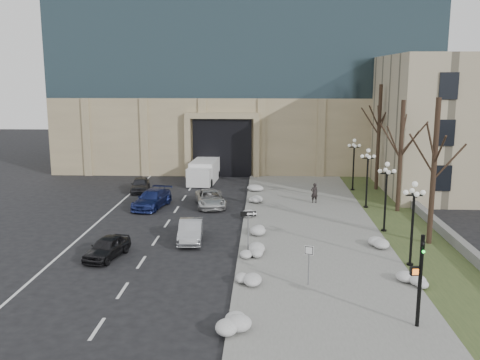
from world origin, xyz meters
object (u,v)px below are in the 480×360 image
(keep_sign, at_px, (309,257))
(car_b, at_px, (191,231))
(car_e, at_px, (140,185))
(lamppost_a, at_px, (413,212))
(lamppost_b, at_px, (386,187))
(box_truck, at_px, (204,172))
(lamppost_d, at_px, (354,157))
(car_a, at_px, (107,247))
(car_d, at_px, (210,199))
(one_way_sign, at_px, (251,219))
(car_c, at_px, (152,199))
(lamppost_c, at_px, (367,170))
(pedestrian, at_px, (314,193))
(traffic_signal, at_px, (419,283))

(keep_sign, bearing_deg, car_b, 152.35)
(car_b, bearing_deg, car_e, 109.95)
(lamppost_a, bearing_deg, lamppost_b, 90.00)
(car_e, relative_size, keep_sign, 1.79)
(box_truck, bearing_deg, car_b, -82.38)
(keep_sign, bearing_deg, box_truck, 125.94)
(car_e, xyz_separation_m, lamppost_b, (19.09, -11.84, 2.43))
(keep_sign, relative_size, lamppost_d, 0.45)
(car_a, relative_size, car_d, 0.78)
(lamppost_a, bearing_deg, car_d, 133.04)
(keep_sign, bearing_deg, one_way_sign, 139.52)
(car_a, relative_size, car_c, 0.76)
(car_d, bearing_deg, lamppost_b, -39.92)
(car_b, relative_size, lamppost_d, 0.86)
(car_e, relative_size, lamppost_c, 0.80)
(car_a, bearing_deg, one_way_sign, 21.19)
(car_e, bearing_deg, pedestrian, -22.52)
(car_e, relative_size, traffic_signal, 0.94)
(car_e, height_order, keep_sign, keep_sign)
(one_way_sign, distance_m, lamppost_c, 14.19)
(pedestrian, height_order, traffic_signal, traffic_signal)
(car_b, distance_m, box_truck, 19.17)
(traffic_signal, height_order, lamppost_b, lamppost_b)
(car_d, bearing_deg, box_truck, 87.66)
(car_c, height_order, traffic_signal, traffic_signal)
(lamppost_b, xyz_separation_m, lamppost_c, (0.00, 6.50, 0.00))
(car_e, distance_m, one_way_sign, 19.52)
(car_a, xyz_separation_m, car_d, (4.65, 12.46, 0.03))
(car_d, relative_size, keep_sign, 2.20)
(car_a, height_order, car_b, car_b)
(car_a, height_order, lamppost_c, lamppost_c)
(car_c, distance_m, lamppost_d, 18.36)
(keep_sign, bearing_deg, lamppost_d, 94.50)
(car_e, bearing_deg, lamppost_b, -39.36)
(car_e, bearing_deg, lamppost_d, -4.08)
(box_truck, height_order, lamppost_a, lamppost_a)
(lamppost_c, height_order, lamppost_d, same)
(keep_sign, xyz_separation_m, lamppost_b, (5.77, 9.64, 1.51))
(car_a, bearing_deg, lamppost_b, 31.95)
(keep_sign, distance_m, lamppost_b, 11.33)
(lamppost_d, bearing_deg, car_b, -129.11)
(car_c, bearing_deg, car_b, -52.28)
(one_way_sign, height_order, traffic_signal, traffic_signal)
(car_e, relative_size, lamppost_b, 0.80)
(box_truck, xyz_separation_m, one_way_sign, (5.14, -21.30, 1.09))
(car_a, height_order, keep_sign, keep_sign)
(lamppost_b, bearing_deg, lamppost_d, 90.00)
(one_way_sign, relative_size, traffic_signal, 0.63)
(one_way_sign, distance_m, lamppost_d, 19.71)
(car_c, bearing_deg, traffic_signal, -41.48)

